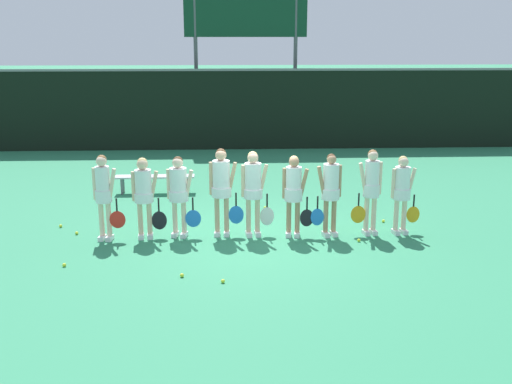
{
  "coord_description": "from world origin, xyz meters",
  "views": [
    {
      "loc": [
        -0.53,
        -11.63,
        4.01
      ],
      "look_at": [
        0.01,
        0.01,
        0.93
      ],
      "focal_mm": 42.0,
      "sensor_mm": 36.0,
      "label": 1
    }
  ],
  "objects_px": {
    "player_1": "(144,191)",
    "tennis_ball_5": "(64,265)",
    "player_4": "(253,186)",
    "tennis_ball_4": "(258,215)",
    "player_0": "(104,191)",
    "player_7": "(371,185)",
    "scoreboard": "(246,21)",
    "bench_courtside": "(155,178)",
    "tennis_ball_6": "(359,240)",
    "player_3": "(222,184)",
    "player_8": "(402,189)",
    "tennis_ball_3": "(373,217)",
    "tennis_ball_7": "(383,221)",
    "tennis_ball_1": "(309,221)",
    "player_6": "(330,188)",
    "tennis_ball_0": "(182,275)",
    "tennis_ball_2": "(265,208)",
    "player_2": "(179,190)",
    "player_5": "(294,190)",
    "tennis_ball_10": "(77,233)",
    "tennis_ball_8": "(61,226)",
    "tennis_ball_9": "(223,281)"
  },
  "relations": [
    {
      "from": "player_5",
      "to": "tennis_ball_4",
      "type": "relative_size",
      "value": 25.63
    },
    {
      "from": "bench_courtside",
      "to": "tennis_ball_6",
      "type": "distance_m",
      "value": 6.05
    },
    {
      "from": "tennis_ball_2",
      "to": "player_2",
      "type": "bearing_deg",
      "value": -134.56
    },
    {
      "from": "player_2",
      "to": "tennis_ball_10",
      "type": "height_order",
      "value": "player_2"
    },
    {
      "from": "scoreboard",
      "to": "player_1",
      "type": "xyz_separation_m",
      "value": [
        -2.36,
        -10.64,
        -3.48
      ]
    },
    {
      "from": "player_2",
      "to": "tennis_ball_5",
      "type": "height_order",
      "value": "player_2"
    },
    {
      "from": "player_1",
      "to": "tennis_ball_9",
      "type": "bearing_deg",
      "value": -61.6
    },
    {
      "from": "player_2",
      "to": "player_3",
      "type": "distance_m",
      "value": 0.87
    },
    {
      "from": "scoreboard",
      "to": "player_6",
      "type": "distance_m",
      "value": 11.32
    },
    {
      "from": "player_1",
      "to": "tennis_ball_4",
      "type": "xyz_separation_m",
      "value": [
        2.36,
        1.38,
        -0.95
      ]
    },
    {
      "from": "tennis_ball_2",
      "to": "tennis_ball_3",
      "type": "xyz_separation_m",
      "value": [
        2.38,
        -0.83,
        -0.0
      ]
    },
    {
      "from": "tennis_ball_4",
      "to": "player_6",
      "type": "bearing_deg",
      "value": -45.98
    },
    {
      "from": "tennis_ball_0",
      "to": "tennis_ball_2",
      "type": "height_order",
      "value": "tennis_ball_2"
    },
    {
      "from": "tennis_ball_6",
      "to": "tennis_ball_7",
      "type": "distance_m",
      "value": 1.48
    },
    {
      "from": "tennis_ball_5",
      "to": "tennis_ball_7",
      "type": "relative_size",
      "value": 1.02
    },
    {
      "from": "tennis_ball_6",
      "to": "tennis_ball_0",
      "type": "bearing_deg",
      "value": -154.26
    },
    {
      "from": "tennis_ball_4",
      "to": "tennis_ball_5",
      "type": "distance_m",
      "value": 4.63
    },
    {
      "from": "player_6",
      "to": "scoreboard",
      "type": "bearing_deg",
      "value": 85.55
    },
    {
      "from": "tennis_ball_0",
      "to": "tennis_ball_9",
      "type": "height_order",
      "value": "tennis_ball_0"
    },
    {
      "from": "tennis_ball_3",
      "to": "tennis_ball_7",
      "type": "relative_size",
      "value": 1.02
    },
    {
      "from": "player_2",
      "to": "tennis_ball_4",
      "type": "bearing_deg",
      "value": 48.86
    },
    {
      "from": "player_1",
      "to": "player_6",
      "type": "height_order",
      "value": "player_6"
    },
    {
      "from": "player_3",
      "to": "player_8",
      "type": "distance_m",
      "value": 3.68
    },
    {
      "from": "player_4",
      "to": "tennis_ball_5",
      "type": "height_order",
      "value": "player_4"
    },
    {
      "from": "tennis_ball_1",
      "to": "tennis_ball_5",
      "type": "distance_m",
      "value": 5.28
    },
    {
      "from": "player_4",
      "to": "tennis_ball_4",
      "type": "relative_size",
      "value": 26.92
    },
    {
      "from": "player_0",
      "to": "player_1",
      "type": "bearing_deg",
      "value": 14.83
    },
    {
      "from": "tennis_ball_0",
      "to": "tennis_ball_4",
      "type": "relative_size",
      "value": 1.05
    },
    {
      "from": "bench_courtside",
      "to": "scoreboard",
      "type": "bearing_deg",
      "value": 69.46
    },
    {
      "from": "player_3",
      "to": "tennis_ball_6",
      "type": "height_order",
      "value": "player_3"
    },
    {
      "from": "player_5",
      "to": "bench_courtside",
      "type": "bearing_deg",
      "value": 139.9
    },
    {
      "from": "player_3",
      "to": "player_5",
      "type": "distance_m",
      "value": 1.46
    },
    {
      "from": "player_1",
      "to": "tennis_ball_5",
      "type": "bearing_deg",
      "value": -134.81
    },
    {
      "from": "player_1",
      "to": "tennis_ball_0",
      "type": "relative_size",
      "value": 24.06
    },
    {
      "from": "player_3",
      "to": "tennis_ball_2",
      "type": "bearing_deg",
      "value": 64.83
    },
    {
      "from": "player_8",
      "to": "player_3",
      "type": "bearing_deg",
      "value": 170.51
    },
    {
      "from": "tennis_ball_4",
      "to": "tennis_ball_6",
      "type": "bearing_deg",
      "value": -43.76
    },
    {
      "from": "player_3",
      "to": "tennis_ball_6",
      "type": "xyz_separation_m",
      "value": [
        2.72,
        -0.54,
        -1.06
      ]
    },
    {
      "from": "player_4",
      "to": "tennis_ball_8",
      "type": "distance_m",
      "value": 4.29
    },
    {
      "from": "tennis_ball_5",
      "to": "tennis_ball_10",
      "type": "xyz_separation_m",
      "value": [
        -0.21,
        1.78,
        -0.0
      ]
    },
    {
      "from": "player_7",
      "to": "scoreboard",
      "type": "bearing_deg",
      "value": 94.53
    },
    {
      "from": "tennis_ball_4",
      "to": "tennis_ball_5",
      "type": "bearing_deg",
      "value": -141.23
    },
    {
      "from": "player_5",
      "to": "player_1",
      "type": "bearing_deg",
      "value": -172.49
    },
    {
      "from": "tennis_ball_5",
      "to": "tennis_ball_10",
      "type": "bearing_deg",
      "value": 96.67
    },
    {
      "from": "scoreboard",
      "to": "player_0",
      "type": "height_order",
      "value": "scoreboard"
    },
    {
      "from": "tennis_ball_0",
      "to": "tennis_ball_3",
      "type": "height_order",
      "value": "tennis_ball_0"
    },
    {
      "from": "player_3",
      "to": "tennis_ball_0",
      "type": "xyz_separation_m",
      "value": [
        -0.67,
        -2.18,
        -1.06
      ]
    },
    {
      "from": "player_6",
      "to": "tennis_ball_10",
      "type": "relative_size",
      "value": 25.9
    },
    {
      "from": "tennis_ball_10",
      "to": "player_5",
      "type": "bearing_deg",
      "value": -3.74
    },
    {
      "from": "player_7",
      "to": "tennis_ball_9",
      "type": "relative_size",
      "value": 26.84
    }
  ]
}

